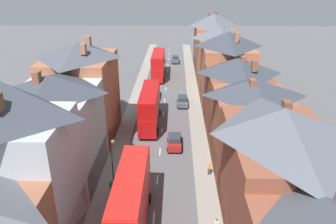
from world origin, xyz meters
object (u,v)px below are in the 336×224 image
at_px(car_parked_right_a, 155,93).
at_px(double_decker_bus_mid_street, 150,107).
at_px(street_lamp, 113,164).
at_px(double_decker_bus_lead, 131,201).
at_px(pedestrian_far_right, 209,168).
at_px(double_decker_bus_far_approaching, 158,64).
at_px(car_parked_left_b, 161,59).
at_px(pedestrian_far_left, 111,187).
at_px(car_near_blue, 183,101).
at_px(car_mid_black, 174,141).
at_px(car_near_silver, 175,59).

bearing_deg(car_parked_right_a, double_decker_bus_mid_street, -90.05).
bearing_deg(double_decker_bus_mid_street, car_parked_right_a, 89.95).
height_order(double_decker_bus_mid_street, street_lamp, street_lamp).
bearing_deg(double_decker_bus_lead, pedestrian_far_right, 47.24).
relative_size(double_decker_bus_lead, pedestrian_far_right, 6.71).
height_order(double_decker_bus_far_approaching, street_lamp, street_lamp).
xyz_separation_m(car_parked_left_b, pedestrian_far_left, (-2.63, -53.44, 0.20)).
bearing_deg(street_lamp, double_decker_bus_lead, -64.20).
distance_m(car_near_blue, street_lamp, 24.96).
bearing_deg(car_near_blue, car_parked_left_b, 99.59).
relative_size(pedestrian_far_left, street_lamp, 0.29).
bearing_deg(car_parked_right_a, car_parked_left_b, 90.00).
relative_size(double_decker_bus_lead, street_lamp, 1.96).
relative_size(double_decker_bus_lead, car_parked_right_a, 2.52).
distance_m(double_decker_bus_lead, car_parked_right_a, 32.36).
relative_size(double_decker_bus_lead, car_near_blue, 2.58).
distance_m(car_mid_black, street_lamp, 11.44).
xyz_separation_m(car_near_silver, pedestrian_far_left, (-6.23, -53.08, 0.18)).
distance_m(car_parked_right_a, car_parked_left_b, 25.49).
bearing_deg(car_parked_left_b, car_mid_black, -85.25).
height_order(car_near_blue, street_lamp, street_lamp).
bearing_deg(car_parked_right_a, double_decker_bus_lead, -90.02).
relative_size(car_parked_right_a, street_lamp, 0.78).
xyz_separation_m(double_decker_bus_lead, car_mid_black, (3.61, 14.46, -1.96)).
height_order(double_decker_bus_lead, car_parked_left_b, double_decker_bus_lead).
xyz_separation_m(pedestrian_far_left, pedestrian_far_right, (10.06, 3.70, 0.00)).
distance_m(double_decker_bus_lead, pedestrian_far_left, 5.38).
relative_size(double_decker_bus_mid_street, pedestrian_far_left, 6.71).
height_order(car_near_blue, car_parked_right_a, car_near_blue).
distance_m(double_decker_bus_far_approaching, pedestrian_far_left, 40.68).
bearing_deg(car_mid_black, car_parked_right_a, 101.41).
height_order(car_near_silver, car_parked_right_a, car_near_silver).
bearing_deg(car_mid_black, car_near_blue, 84.81).
relative_size(car_near_silver, car_parked_left_b, 1.03).
relative_size(pedestrian_far_left, pedestrian_far_right, 1.00).
distance_m(double_decker_bus_lead, car_near_blue, 29.26).
xyz_separation_m(double_decker_bus_lead, car_near_silver, (3.61, 57.43, -1.96)).
relative_size(car_near_silver, car_mid_black, 1.03).
height_order(car_near_blue, car_mid_black, car_mid_black).
height_order(car_mid_black, car_parked_left_b, car_mid_black).
relative_size(car_mid_black, street_lamp, 0.75).
bearing_deg(pedestrian_far_left, pedestrian_far_right, 20.20).
bearing_deg(double_decker_bus_lead, car_near_blue, 80.32).
bearing_deg(double_decker_bus_mid_street, double_decker_bus_lead, -90.00).
xyz_separation_m(double_decker_bus_lead, car_parked_left_b, (0.01, 57.79, -1.98)).
distance_m(car_parked_right_a, car_mid_black, 18.20).
distance_m(car_parked_right_a, pedestrian_far_right, 25.36).
bearing_deg(double_decker_bus_lead, street_lamp, 115.80).
bearing_deg(double_decker_bus_far_approaching, car_mid_black, -83.24).
relative_size(double_decker_bus_mid_street, street_lamp, 1.96).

